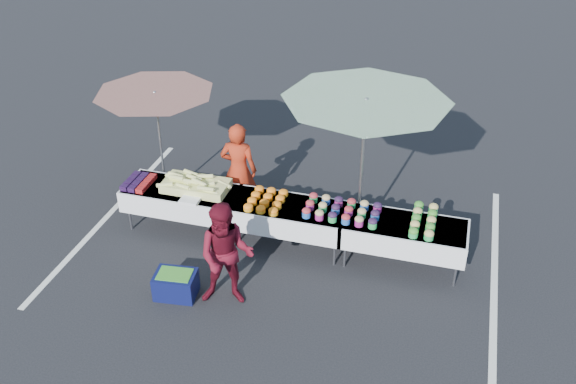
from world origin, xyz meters
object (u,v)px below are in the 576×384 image
(table_right, at_px, (404,233))
(umbrella_right, at_px, (366,113))
(table_left, at_px, (182,198))
(table_center, at_px, (288,215))
(customer, at_px, (226,255))
(umbrella_left, at_px, (156,102))
(storage_bin, at_px, (176,284))
(vendor, at_px, (239,170))

(table_right, distance_m, umbrella_right, 1.90)
(table_left, relative_size, table_center, 1.00)
(customer, height_order, umbrella_left, umbrella_left)
(customer, distance_m, storage_bin, 0.98)
(umbrella_right, bearing_deg, table_right, -27.80)
(customer, relative_size, storage_bin, 2.55)
(table_right, height_order, storage_bin, table_right)
(umbrella_left, distance_m, storage_bin, 3.18)
(vendor, bearing_deg, table_right, 162.94)
(table_center, height_order, vendor, vendor)
(table_left, bearing_deg, table_right, 0.00)
(table_right, bearing_deg, umbrella_left, 169.46)
(table_center, height_order, storage_bin, table_center)
(vendor, xyz_separation_m, customer, (0.60, -2.17, -0.04))
(customer, relative_size, umbrella_right, 0.57)
(vendor, relative_size, customer, 1.05)
(table_left, bearing_deg, umbrella_right, 8.01)
(table_left, xyz_separation_m, umbrella_left, (-0.70, 0.80, 1.26))
(storage_bin, bearing_deg, customer, 0.33)
(table_left, height_order, customer, customer)
(umbrella_right, height_order, storage_bin, umbrella_right)
(umbrella_right, distance_m, storage_bin, 3.66)
(vendor, bearing_deg, table_left, 37.91)
(table_right, distance_m, umbrella_left, 4.55)
(customer, bearing_deg, table_right, 21.51)
(table_left, distance_m, table_center, 1.80)
(umbrella_left, bearing_deg, umbrella_right, -6.44)
(table_left, bearing_deg, table_center, 0.00)
(storage_bin, bearing_deg, vendor, 78.89)
(umbrella_right, bearing_deg, vendor, 172.53)
(table_left, relative_size, storage_bin, 2.96)
(storage_bin, bearing_deg, umbrella_left, 111.45)
(table_center, relative_size, storage_bin, 2.96)
(table_left, relative_size, customer, 1.16)
(customer, distance_m, umbrella_right, 2.83)
(vendor, xyz_separation_m, storage_bin, (-0.17, -2.27, -0.65))
(table_center, height_order, umbrella_left, umbrella_left)
(table_center, relative_size, table_right, 1.00)
(table_center, bearing_deg, vendor, 147.16)
(umbrella_right, relative_size, storage_bin, 4.44)
(table_left, xyz_separation_m, storage_bin, (0.58, -1.60, -0.39))
(table_center, bearing_deg, customer, -106.63)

